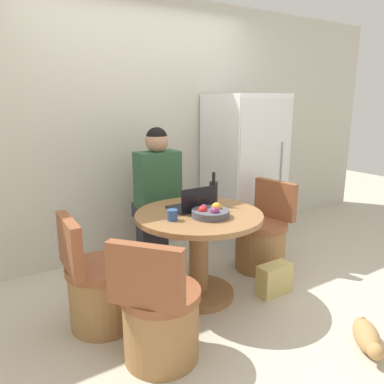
% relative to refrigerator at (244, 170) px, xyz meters
% --- Properties ---
extents(ground_plane, '(12.00, 12.00, 0.00)m').
position_rel_refrigerator_xyz_m(ground_plane, '(-1.07, -0.99, -0.83)').
color(ground_plane, beige).
extents(wall_back, '(7.00, 0.06, 2.60)m').
position_rel_refrigerator_xyz_m(wall_back, '(-1.07, 0.39, 0.47)').
color(wall_back, beige).
rests_on(wall_back, ground_plane).
extents(refrigerator, '(0.73, 0.70, 1.65)m').
position_rel_refrigerator_xyz_m(refrigerator, '(0.00, 0.00, 0.00)').
color(refrigerator, white).
rests_on(refrigerator, ground_plane).
extents(dining_table, '(1.01, 1.01, 0.72)m').
position_rel_refrigerator_xyz_m(dining_table, '(-1.15, -0.80, -0.35)').
color(dining_table, olive).
rests_on(dining_table, ground_plane).
extents(chair_right_side, '(0.52, 0.51, 0.84)m').
position_rel_refrigerator_xyz_m(chair_right_side, '(-0.34, -0.68, -0.55)').
color(chair_right_side, '#9E7042').
rests_on(chair_right_side, ground_plane).
extents(chair_near_left_corner, '(0.57, 0.57, 0.84)m').
position_rel_refrigerator_xyz_m(chair_near_left_corner, '(-1.79, -1.31, -0.55)').
color(chair_near_left_corner, '#9E7042').
rests_on(chair_near_left_corner, ground_plane).
extents(chair_left_side, '(0.50, 0.50, 0.84)m').
position_rel_refrigerator_xyz_m(chair_left_side, '(-1.97, -0.75, -0.55)').
color(chair_left_side, '#9E7042').
rests_on(chair_left_side, ground_plane).
extents(person_seated, '(0.40, 0.37, 1.35)m').
position_rel_refrigerator_xyz_m(person_seated, '(-1.15, -0.07, -0.08)').
color(person_seated, '#2D2D38').
rests_on(person_seated, ground_plane).
extents(laptop, '(0.31, 0.26, 0.20)m').
position_rel_refrigerator_xyz_m(laptop, '(-1.15, -0.69, -0.07)').
color(laptop, '#232328').
rests_on(laptop, dining_table).
extents(fruit_bowl, '(0.29, 0.29, 0.10)m').
position_rel_refrigerator_xyz_m(fruit_bowl, '(-1.13, -0.93, -0.07)').
color(fruit_bowl, '#4C4C56').
rests_on(fruit_bowl, dining_table).
extents(coffee_cup, '(0.08, 0.08, 0.08)m').
position_rel_refrigerator_xyz_m(coffee_cup, '(-1.42, -0.84, -0.06)').
color(coffee_cup, '#2D4C84').
rests_on(coffee_cup, dining_table).
extents(bottle, '(0.07, 0.07, 0.29)m').
position_rel_refrigerator_xyz_m(bottle, '(-0.93, -0.69, 0.01)').
color(bottle, black).
rests_on(bottle, dining_table).
extents(cat, '(0.36, 0.38, 0.15)m').
position_rel_refrigerator_xyz_m(cat, '(-0.60, -1.96, -0.75)').
color(cat, tan).
rests_on(cat, ground_plane).
extents(handbag, '(0.30, 0.14, 0.26)m').
position_rel_refrigerator_xyz_m(handbag, '(-0.60, -1.12, -0.70)').
color(handbag, tan).
rests_on(handbag, ground_plane).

